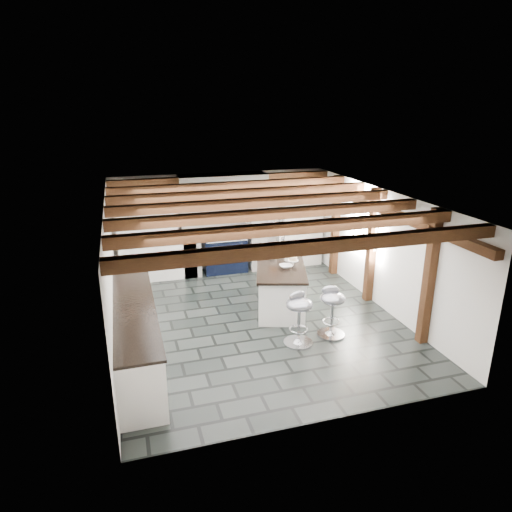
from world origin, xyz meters
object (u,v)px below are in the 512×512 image
object	(u,v)px
range_cooker	(224,252)
kitchen_island	(280,286)
bar_stool_near	(332,306)
bar_stool_far	(299,313)

from	to	relation	value
range_cooker	kitchen_island	size ratio (longest dim) A/B	0.52
bar_stool_near	bar_stool_far	bearing A→B (deg)	-155.17
kitchen_island	bar_stool_near	size ratio (longest dim) A/B	2.18
range_cooker	bar_stool_far	distance (m)	3.76
range_cooker	kitchen_island	distance (m)	2.39
bar_stool_near	range_cooker	bearing A→B (deg)	121.77
kitchen_island	bar_stool_near	bearing A→B (deg)	-52.97
range_cooker	kitchen_island	world-z (taller)	kitchen_island
kitchen_island	bar_stool_near	xyz separation A→B (m)	(0.47, -1.31, 0.11)
kitchen_island	bar_stool_far	xyz separation A→B (m)	(-0.19, -1.42, 0.12)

